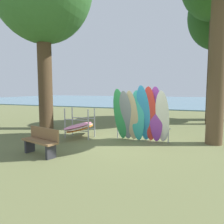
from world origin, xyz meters
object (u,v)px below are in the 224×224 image
at_px(board_storage_rack, 80,127).
at_px(park_bench, 41,141).
at_px(leaning_board_pile, 141,116).
at_px(tree_far_right_back, 218,17).

height_order(board_storage_rack, park_bench, board_storage_rack).
bearing_deg(board_storage_rack, leaning_board_pile, 2.89).
xyz_separation_m(board_storage_rack, park_bench, (0.07, -2.62, -0.02)).
relative_size(tree_far_right_back, park_bench, 6.22).
xyz_separation_m(tree_far_right_back, board_storage_rack, (-5.78, -8.20, -6.25)).
height_order(tree_far_right_back, leaning_board_pile, tree_far_right_back).
bearing_deg(park_bench, tree_far_right_back, 62.18).
relative_size(leaning_board_pile, park_bench, 1.54).
bearing_deg(tree_far_right_back, leaning_board_pile, -111.53).
xyz_separation_m(leaning_board_pile, board_storage_rack, (-2.60, -0.13, -0.57)).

